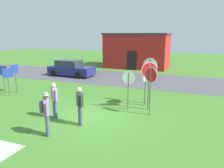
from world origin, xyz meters
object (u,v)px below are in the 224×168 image
at_px(stop_sign_rear_left, 150,72).
at_px(info_panel_leftmost, 8,77).
at_px(parked_car_on_street, 71,69).
at_px(stop_sign_far_back, 128,84).
at_px(person_holding_notes, 80,104).
at_px(stop_sign_rear_right, 145,79).
at_px(person_in_teal, 46,111).
at_px(info_panel_middle, 15,73).
at_px(stop_sign_center_cluster, 149,77).
at_px(info_panel_rightmost, 3,74).
at_px(stop_sign_tallest, 151,83).
at_px(person_in_blue, 54,99).

bearing_deg(stop_sign_rear_left, info_panel_leftmost, -168.57).
relative_size(parked_car_on_street, stop_sign_far_back, 2.12).
distance_m(parked_car_on_street, person_holding_notes, 11.72).
bearing_deg(parked_car_on_street, stop_sign_rear_right, -35.67).
height_order(stop_sign_rear_left, info_panel_leftmost, stop_sign_rear_left).
xyz_separation_m(parked_car_on_street, stop_sign_far_back, (7.86, -7.08, 0.70)).
distance_m(person_in_teal, info_panel_middle, 7.48).
distance_m(stop_sign_center_cluster, person_holding_notes, 3.91).
distance_m(stop_sign_rear_right, person_in_teal, 5.69).
relative_size(stop_sign_far_back, person_holding_notes, 1.22).
distance_m(stop_sign_center_cluster, person_in_teal, 5.40).
distance_m(stop_sign_far_back, info_panel_leftmost, 7.85).
bearing_deg(person_in_teal, info_panel_leftmost, 147.47).
relative_size(person_in_teal, info_panel_rightmost, 0.94).
bearing_deg(stop_sign_tallest, stop_sign_center_cluster, 107.32).
relative_size(parked_car_on_street, person_in_blue, 2.57).
xyz_separation_m(stop_sign_tallest, info_panel_rightmost, (-9.93, 0.48, -0.35)).
bearing_deg(stop_sign_rear_right, info_panel_middle, -176.83).
bearing_deg(parked_car_on_street, stop_sign_far_back, -41.98).
bearing_deg(person_holding_notes, info_panel_rightmost, 159.49).
relative_size(stop_sign_center_cluster, person_in_teal, 1.45).
relative_size(stop_sign_rear_right, info_panel_middle, 1.13).
distance_m(parked_car_on_street, person_in_blue, 10.69).
bearing_deg(info_panel_leftmost, person_in_blue, -22.25).
distance_m(info_panel_leftmost, info_panel_rightmost, 0.97).
distance_m(parked_car_on_street, stop_sign_rear_left, 10.42).
distance_m(parked_car_on_street, info_panel_middle, 6.65).
bearing_deg(stop_sign_far_back, info_panel_leftmost, -177.56).
bearing_deg(stop_sign_center_cluster, person_in_teal, -124.62).
height_order(person_holding_notes, info_panel_leftmost, info_panel_leftmost).
bearing_deg(info_panel_leftmost, person_holding_notes, -19.69).
xyz_separation_m(parked_car_on_street, stop_sign_rear_right, (8.54, -6.13, 0.80)).
bearing_deg(stop_sign_center_cluster, stop_sign_rear_left, 99.25).
xyz_separation_m(info_panel_leftmost, info_panel_middle, (-0.19, 0.80, 0.09)).
bearing_deg(person_in_blue, stop_sign_center_cluster, 35.53).
xyz_separation_m(stop_sign_far_back, person_in_blue, (-2.87, -2.37, -0.44)).
bearing_deg(stop_sign_center_cluster, parked_car_on_street, 142.84).
bearing_deg(person_in_teal, parked_car_on_street, 117.61).
relative_size(stop_sign_center_cluster, stop_sign_rear_right, 1.16).
height_order(stop_sign_far_back, person_holding_notes, stop_sign_far_back).
bearing_deg(stop_sign_far_back, info_panel_rightmost, 179.37).
xyz_separation_m(parked_car_on_street, stop_sign_rear_left, (8.67, -5.66, 1.13)).
xyz_separation_m(stop_sign_tallest, person_in_teal, (-3.27, -3.64, -0.62)).
relative_size(stop_sign_rear_left, person_in_blue, 1.54).
relative_size(parked_car_on_street, stop_sign_rear_right, 2.00).
bearing_deg(stop_sign_tallest, person_holding_notes, -138.35).
bearing_deg(stop_sign_rear_left, person_holding_notes, -117.92).
bearing_deg(stop_sign_center_cluster, info_panel_leftmost, -175.40).
xyz_separation_m(stop_sign_rear_right, info_panel_leftmost, (-8.52, -1.28, -0.25)).
height_order(stop_sign_center_cluster, info_panel_leftmost, stop_sign_center_cluster).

